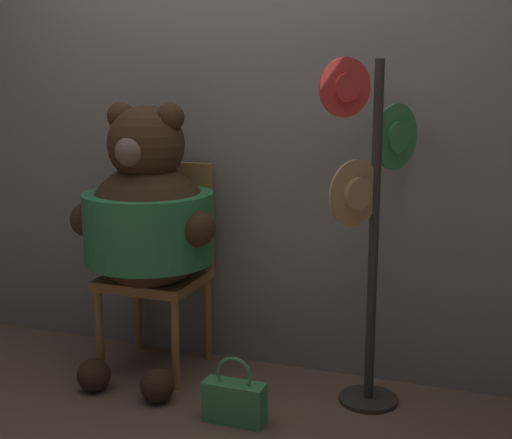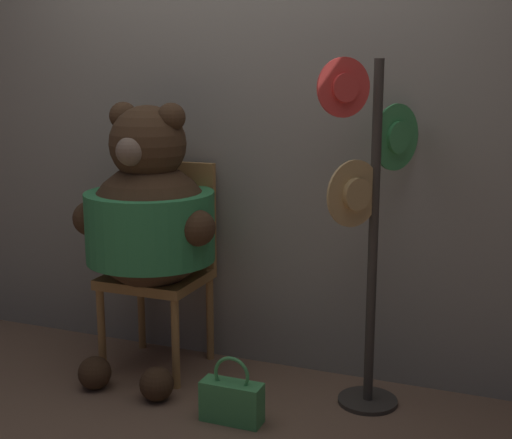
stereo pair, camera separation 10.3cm
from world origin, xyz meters
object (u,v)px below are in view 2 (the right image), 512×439
Objects in this scene: chair at (163,257)px; handbag_on_ground at (232,400)px; hat_display_rack at (369,214)px; teddy_bear at (149,218)px.

handbag_on_ground is at bearing -39.34° from chair.
teddy_bear is at bearing -177.24° from hat_display_rack.
hat_display_rack is (1.11, -0.11, 0.33)m from chair.
teddy_bear is 0.98m from handbag_on_ground.
hat_display_rack is at bearing -5.62° from chair.
chair reaches higher than handbag_on_ground.
teddy_bear reaches higher than chair.
hat_display_rack is 1.03m from handbag_on_ground.
hat_display_rack is 5.18× the size of handbag_on_ground.
chair is 0.91m from handbag_on_ground.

